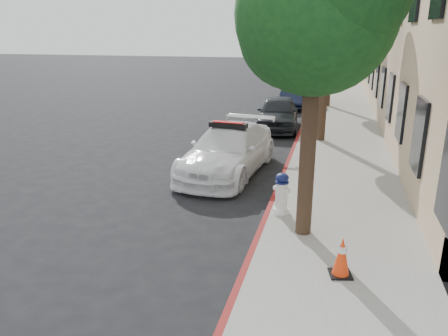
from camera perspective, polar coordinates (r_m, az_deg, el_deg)
ground at (r=11.30m, az=-3.77°, el=-3.17°), size 120.00×120.00×0.00m
sidewalk at (r=20.42m, az=14.90°, el=5.85°), size 3.20×50.00×0.15m
curb_strip at (r=20.46m, az=10.57°, el=6.17°), size 0.12×50.00×0.15m
tree_near at (r=8.05m, az=12.13°, el=19.23°), size 2.92×2.82×5.62m
tree_mid at (r=16.04m, az=13.54°, el=17.66°), size 2.77×2.64×5.43m
tree_far at (r=24.04m, az=14.07°, el=17.94°), size 3.10×3.00×5.81m
police_car at (r=12.63m, az=0.56°, el=2.37°), size 2.37×4.87×1.51m
parked_car_mid at (r=18.62m, az=7.03°, el=7.17°), size 1.96×4.19×1.39m
parked_car_far at (r=24.52m, az=9.35°, el=9.56°), size 1.70×4.35×1.41m
fire_hydrant at (r=9.57m, az=7.53°, el=-3.36°), size 0.39×0.35×0.92m
traffic_cone at (r=7.45m, az=15.13°, el=-11.10°), size 0.42×0.42×0.68m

